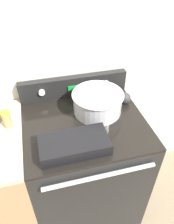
{
  "coord_description": "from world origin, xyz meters",
  "views": [
    {
      "loc": [
        -0.23,
        -0.62,
        1.8
      ],
      "look_at": [
        0.02,
        0.33,
        1.0
      ],
      "focal_mm": 35.0,
      "sensor_mm": 36.0,
      "label": 1
    }
  ],
  "objects": [
    {
      "name": "spice_jar_yellow_cap",
      "position": [
        -0.43,
        0.38,
        1.0
      ],
      "size": [
        0.05,
        0.05,
        0.1
      ],
      "color": "tan",
      "rests_on": "side_counter"
    },
    {
      "name": "mixing_bowl",
      "position": [
        0.1,
        0.4,
        1.01
      ],
      "size": [
        0.32,
        0.32,
        0.13
      ],
      "color": "silver",
      "rests_on": "stove_range"
    },
    {
      "name": "kitchen_wall",
      "position": [
        0.0,
        0.67,
        1.25
      ],
      "size": [
        8.0,
        0.05,
        2.5
      ],
      "color": "silver",
      "rests_on": "ground_plane"
    },
    {
      "name": "stove_range",
      "position": [
        0.0,
        0.32,
        0.47
      ],
      "size": [
        0.72,
        0.66,
        0.94
      ],
      "color": "black",
      "rests_on": "ground_plane"
    },
    {
      "name": "ladle",
      "position": [
        0.3,
        0.45,
        0.97
      ],
      "size": [
        0.07,
        0.28,
        0.07
      ],
      "color": "#333338",
      "rests_on": "stove_range"
    },
    {
      "name": "control_panel",
      "position": [
        0.0,
        0.61,
        1.01
      ],
      "size": [
        0.72,
        0.07,
        0.14
      ],
      "color": "black",
      "rests_on": "stove_range"
    },
    {
      "name": "casserole_dish",
      "position": [
        -0.1,
        0.13,
        0.97
      ],
      "size": [
        0.36,
        0.18,
        0.07
      ],
      "color": "black",
      "rests_on": "stove_range"
    }
  ]
}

